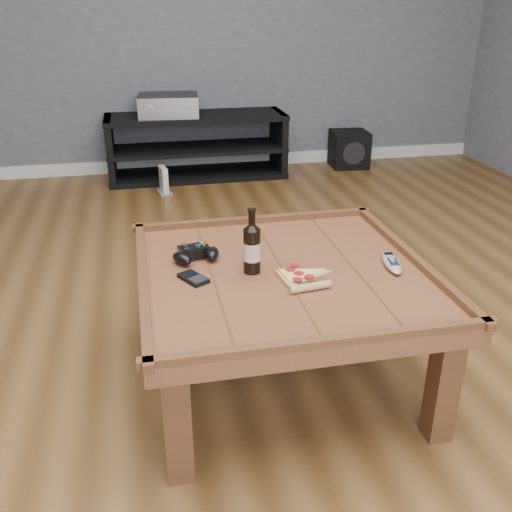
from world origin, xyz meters
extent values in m
plane|color=#4C3115|center=(0.00, 0.00, 0.00)|extent=(6.00, 6.00, 0.00)
cube|color=silver|center=(0.00, 2.99, 0.05)|extent=(5.00, 0.02, 0.10)
cube|color=brown|center=(0.00, 0.00, 0.42)|extent=(1.00, 1.00, 0.06)
cube|color=#401F11|center=(-0.42, -0.42, 0.20)|extent=(0.08, 0.08, 0.39)
cube|color=#401F11|center=(0.42, -0.42, 0.20)|extent=(0.08, 0.08, 0.39)
cube|color=#401F11|center=(-0.42, 0.42, 0.20)|extent=(0.08, 0.08, 0.39)
cube|color=#401F11|center=(0.42, 0.42, 0.20)|extent=(0.08, 0.08, 0.39)
cube|color=#401F11|center=(0.00, 0.48, 0.46)|extent=(1.03, 0.03, 0.03)
cube|color=#401F11|center=(0.00, -0.48, 0.46)|extent=(1.03, 0.03, 0.03)
cube|color=#401F11|center=(0.48, 0.00, 0.46)|extent=(0.03, 1.03, 0.03)
cube|color=#401F11|center=(-0.48, 0.00, 0.46)|extent=(0.03, 1.03, 0.03)
cube|color=black|center=(0.00, 2.75, 0.48)|extent=(1.40, 0.45, 0.04)
cube|color=black|center=(0.00, 2.75, 0.23)|extent=(1.40, 0.45, 0.03)
cube|color=black|center=(0.00, 2.75, 0.02)|extent=(1.40, 0.45, 0.04)
cube|color=black|center=(-0.67, 2.75, 0.25)|extent=(0.05, 0.44, 0.50)
cube|color=black|center=(0.67, 2.75, 0.25)|extent=(0.05, 0.44, 0.50)
cylinder|color=black|center=(-0.11, 0.01, 0.53)|extent=(0.06, 0.06, 0.16)
cone|color=black|center=(-0.11, 0.01, 0.62)|extent=(0.06, 0.06, 0.03)
cylinder|color=black|center=(-0.11, 0.01, 0.65)|extent=(0.02, 0.02, 0.06)
cylinder|color=black|center=(-0.11, 0.01, 0.68)|extent=(0.03, 0.03, 0.01)
cylinder|color=tan|center=(-0.11, 0.01, 0.53)|extent=(0.06, 0.06, 0.07)
cube|color=black|center=(-0.29, 0.17, 0.48)|extent=(0.12, 0.09, 0.04)
ellipsoid|color=black|center=(-0.34, 0.12, 0.47)|extent=(0.09, 0.10, 0.04)
ellipsoid|color=black|center=(-0.23, 0.15, 0.47)|extent=(0.07, 0.10, 0.04)
cylinder|color=black|center=(-0.32, 0.18, 0.50)|extent=(0.02, 0.02, 0.01)
cylinder|color=black|center=(-0.28, 0.17, 0.50)|extent=(0.02, 0.02, 0.01)
cylinder|color=yellow|center=(-0.26, 0.20, 0.50)|extent=(0.01, 0.01, 0.01)
cylinder|color=red|center=(-0.25, 0.19, 0.50)|extent=(0.01, 0.01, 0.01)
cylinder|color=#0C33CC|center=(-0.27, 0.19, 0.50)|extent=(0.01, 0.01, 0.01)
cylinder|color=#0C9919|center=(-0.26, 0.18, 0.50)|extent=(0.01, 0.01, 0.01)
cylinder|color=tan|center=(0.05, -0.16, 0.46)|extent=(0.14, 0.04, 0.03)
cylinder|color=maroon|center=(0.02, -0.11, 0.47)|extent=(0.03, 0.03, 0.00)
cylinder|color=maroon|center=(0.06, -0.10, 0.47)|extent=(0.03, 0.03, 0.00)
cylinder|color=maroon|center=(0.04, -0.07, 0.47)|extent=(0.03, 0.03, 0.00)
cylinder|color=maroon|center=(0.02, -0.03, 0.47)|extent=(0.03, 0.03, 0.00)
cylinder|color=maroon|center=(0.04, 0.00, 0.47)|extent=(0.03, 0.03, 0.00)
cube|color=black|center=(-0.32, -0.01, 0.46)|extent=(0.11, 0.13, 0.01)
cube|color=black|center=(-0.33, 0.02, 0.46)|extent=(0.06, 0.06, 0.00)
cube|color=black|center=(-0.30, -0.03, 0.46)|extent=(0.07, 0.06, 0.00)
ellipsoid|color=#91959E|center=(0.39, -0.04, 0.46)|extent=(0.09, 0.19, 0.03)
cube|color=black|center=(0.40, 0.01, 0.47)|extent=(0.03, 0.03, 0.00)
cube|color=black|center=(0.38, -0.06, 0.47)|extent=(0.04, 0.07, 0.00)
cube|color=black|center=(-0.20, 2.75, 0.58)|extent=(0.48, 0.40, 0.16)
cube|color=#AFB1BA|center=(-0.22, 2.57, 0.58)|extent=(0.45, 0.05, 0.16)
cylinder|color=#AFB1BA|center=(-0.35, 2.57, 0.58)|extent=(0.06, 0.02, 0.06)
cylinder|color=#AFB1BA|center=(-0.08, 2.55, 0.58)|extent=(0.06, 0.02, 0.06)
cube|color=black|center=(1.30, 2.80, 0.15)|extent=(0.32, 0.32, 0.30)
cylinder|color=black|center=(1.29, 2.65, 0.15)|extent=(0.19, 0.02, 0.19)
cube|color=slate|center=(-0.30, 2.37, 0.01)|extent=(0.11, 0.17, 0.01)
cube|color=white|center=(-0.30, 2.37, 0.11)|extent=(0.06, 0.15, 0.19)
camera|label=1|loc=(-0.46, -1.74, 1.32)|focal=40.00mm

